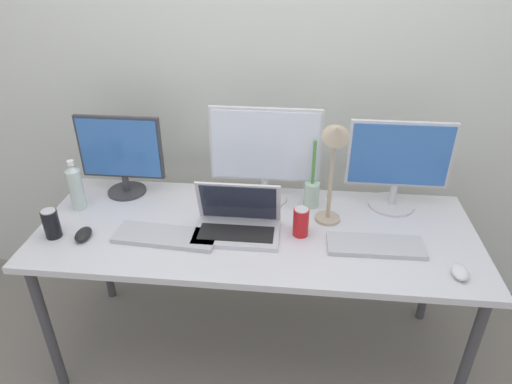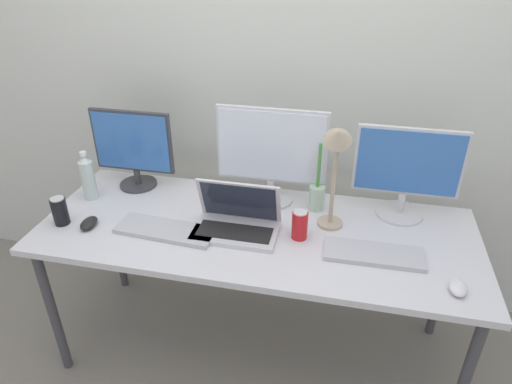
{
  "view_description": "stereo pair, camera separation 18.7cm",
  "coord_description": "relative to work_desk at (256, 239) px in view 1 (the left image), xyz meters",
  "views": [
    {
      "loc": [
        0.16,
        -1.62,
        1.86
      ],
      "look_at": [
        0.0,
        0.0,
        0.92
      ],
      "focal_mm": 32.0,
      "sensor_mm": 36.0,
      "label": 1
    },
    {
      "loc": [
        0.35,
        -1.59,
        1.86
      ],
      "look_at": [
        0.0,
        0.0,
        0.92
      ],
      "focal_mm": 32.0,
      "sensor_mm": 36.0,
      "label": 2
    }
  ],
  "objects": [
    {
      "name": "laptop_silver",
      "position": [
        -0.08,
        -0.03,
        0.11
      ],
      "size": [
        0.36,
        0.22,
        0.22
      ],
      "color": "silver",
      "rests_on": "work_desk"
    },
    {
      "name": "keyboard_aux",
      "position": [
        -0.37,
        -0.11,
        0.07
      ],
      "size": [
        0.44,
        0.18,
        0.02
      ],
      "primitive_type": "cube",
      "rotation": [
        0.0,
        0.0,
        -0.07
      ],
      "color": "#B2B2B7",
      "rests_on": "work_desk"
    },
    {
      "name": "water_bottle",
      "position": [
        -0.83,
        0.08,
        0.17
      ],
      "size": [
        0.06,
        0.06,
        0.24
      ],
      "color": "silver",
      "rests_on": "work_desk"
    },
    {
      "name": "mouse_by_keyboard",
      "position": [
        -0.71,
        -0.14,
        0.08
      ],
      "size": [
        0.07,
        0.11,
        0.03
      ],
      "primitive_type": "ellipsoid",
      "rotation": [
        0.0,
        0.0,
        0.05
      ],
      "color": "black",
      "rests_on": "work_desk"
    },
    {
      "name": "work_desk",
      "position": [
        0.0,
        0.0,
        0.0
      ],
      "size": [
        1.88,
        0.73,
        0.74
      ],
      "color": "#424247",
      "rests_on": "ground"
    },
    {
      "name": "soda_can_by_laptop",
      "position": [
        -0.84,
        -0.14,
        0.12
      ],
      "size": [
        0.07,
        0.07,
        0.13
      ],
      "color": "black",
      "rests_on": "work_desk"
    },
    {
      "name": "monitor_right",
      "position": [
        0.61,
        0.25,
        0.28
      ],
      "size": [
        0.45,
        0.21,
        0.42
      ],
      "color": "silver",
      "rests_on": "work_desk"
    },
    {
      "name": "desk_lamp",
      "position": [
        0.31,
        0.06,
        0.4
      ],
      "size": [
        0.11,
        0.18,
        0.5
      ],
      "color": "tan",
      "rests_on": "work_desk"
    },
    {
      "name": "wall_back",
      "position": [
        0.0,
        0.59,
        0.62
      ],
      "size": [
        7.0,
        0.08,
        2.6
      ],
      "primitive_type": "cube",
      "color": "silver",
      "rests_on": "ground"
    },
    {
      "name": "ground_plane",
      "position": [
        0.0,
        0.0,
        -0.68
      ],
      "size": [
        16.0,
        16.0,
        0.0
      ],
      "primitive_type": "plane",
      "color": "gray"
    },
    {
      "name": "monitor_center",
      "position": [
        0.02,
        0.25,
        0.31
      ],
      "size": [
        0.5,
        0.21,
        0.46
      ],
      "color": "silver",
      "rests_on": "work_desk"
    },
    {
      "name": "monitor_left",
      "position": [
        -0.66,
        0.24,
        0.27
      ],
      "size": [
        0.4,
        0.18,
        0.39
      ],
      "color": "#38383D",
      "rests_on": "work_desk"
    },
    {
      "name": "bamboo_vase",
      "position": [
        0.24,
        0.21,
        0.13
      ],
      "size": [
        0.07,
        0.07,
        0.33
      ],
      "color": "#B2D1B7",
      "rests_on": "work_desk"
    },
    {
      "name": "soda_can_near_keyboard",
      "position": [
        0.19,
        -0.03,
        0.12
      ],
      "size": [
        0.07,
        0.07,
        0.13
      ],
      "color": "red",
      "rests_on": "work_desk"
    },
    {
      "name": "keyboard_main",
      "position": [
        0.49,
        -0.09,
        0.07
      ],
      "size": [
        0.39,
        0.15,
        0.02
      ],
      "primitive_type": "cube",
      "rotation": [
        0.0,
        0.0,
        0.01
      ],
      "color": "#B2B2B7",
      "rests_on": "work_desk"
    },
    {
      "name": "mouse_by_laptop",
      "position": [
        0.78,
        -0.24,
        0.08
      ],
      "size": [
        0.07,
        0.1,
        0.04
      ],
      "primitive_type": "ellipsoid",
      "rotation": [
        0.0,
        0.0,
        -0.04
      ],
      "color": "silver",
      "rests_on": "work_desk"
    }
  ]
}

